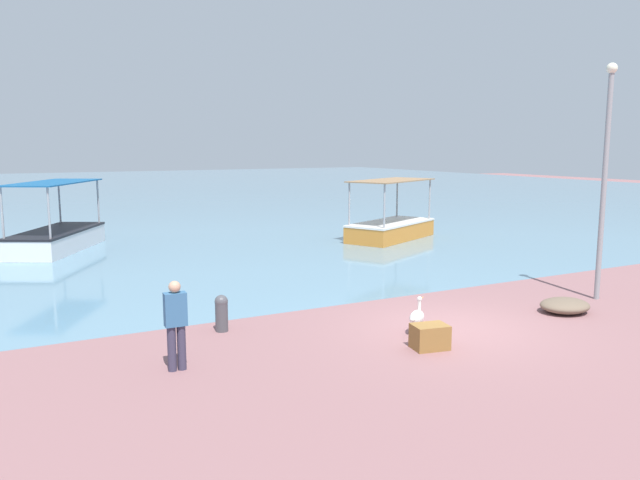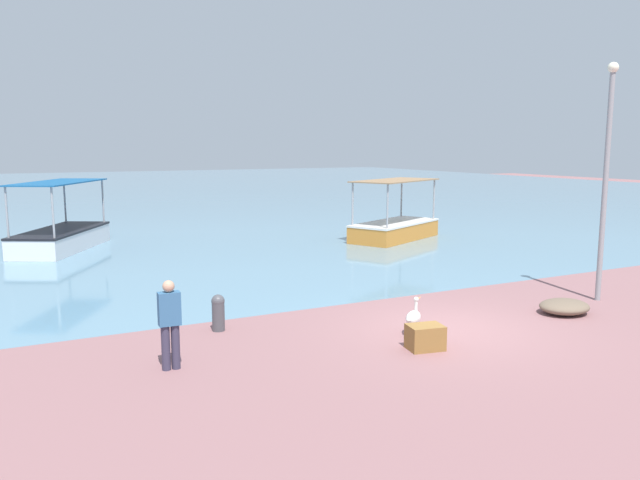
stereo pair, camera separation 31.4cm
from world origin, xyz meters
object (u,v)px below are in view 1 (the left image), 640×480
at_px(cargo_crate, 430,337).
at_px(net_pile, 565,305).
at_px(fishing_boat_far_left, 57,236).
at_px(fisherman_standing, 176,323).
at_px(lamp_post, 605,170).
at_px(mooring_bollard, 222,312).
at_px(pelican, 417,317).
at_px(fishing_boat_outer, 391,227).

bearing_deg(cargo_crate, net_pile, 7.95).
bearing_deg(net_pile, fishing_boat_far_left, 122.60).
xyz_separation_m(fishing_boat_far_left, fisherman_standing, (0.60, -15.43, 0.33)).
relative_size(lamp_post, fisherman_standing, 3.68).
bearing_deg(fishing_boat_far_left, cargo_crate, -71.73).
bearing_deg(net_pile, mooring_bollard, 162.77).
relative_size(mooring_bollard, fisherman_standing, 0.49).
bearing_deg(lamp_post, net_pile, -163.60).
distance_m(mooring_bollard, cargo_crate, 4.61).
distance_m(lamp_post, fisherman_standing, 11.78).
bearing_deg(lamp_post, cargo_crate, -169.59).
xyz_separation_m(fishing_boat_far_left, net_pile, (10.22, -15.98, -0.40)).
xyz_separation_m(lamp_post, mooring_bollard, (-9.96, 1.95, -3.03)).
bearing_deg(pelican, cargo_crate, -112.58).
distance_m(fishing_boat_outer, net_pile, 12.67).
bearing_deg(fisherman_standing, fishing_boat_far_left, 92.22).
bearing_deg(fisherman_standing, fishing_boat_outer, 42.44).
bearing_deg(fisherman_standing, mooring_bollard, 51.68).
bearing_deg(lamp_post, pelican, -177.98).
relative_size(pelican, fisherman_standing, 0.47).
bearing_deg(mooring_bollard, pelican, -29.97).
relative_size(fishing_boat_outer, net_pile, 3.98).
xyz_separation_m(pelican, mooring_bollard, (-3.77, 2.17, 0.07)).
height_order(fishing_boat_outer, pelican, fishing_boat_outer).
relative_size(fishing_boat_outer, fishing_boat_far_left, 0.92).
bearing_deg(cargo_crate, pelican, 67.42).
height_order(lamp_post, net_pile, lamp_post).
relative_size(pelican, mooring_bollard, 0.96).
height_order(pelican, lamp_post, lamp_post).
distance_m(fishing_boat_far_left, fisherman_standing, 15.45).
distance_m(fisherman_standing, net_pile, 9.67).
xyz_separation_m(pelican, net_pile, (4.31, -0.33, -0.20)).
distance_m(fishing_boat_outer, fisherman_standing, 17.35).
bearing_deg(pelican, mooring_bollard, 150.03).
bearing_deg(mooring_bollard, fishing_boat_outer, 40.90).
distance_m(pelican, net_pile, 4.33).
xyz_separation_m(fishing_boat_outer, cargo_crate, (-7.91, -12.92, -0.30)).
height_order(mooring_bollard, net_pile, mooring_bollard).
bearing_deg(fishing_boat_far_left, fisherman_standing, -87.78).
bearing_deg(net_pile, lamp_post, 16.40).
height_order(fishing_boat_outer, fishing_boat_far_left, fishing_boat_far_left).
height_order(fishing_boat_far_left, pelican, fishing_boat_far_left).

